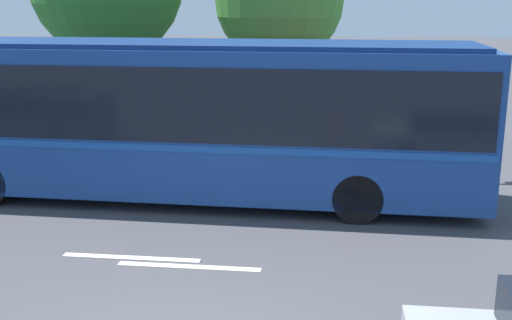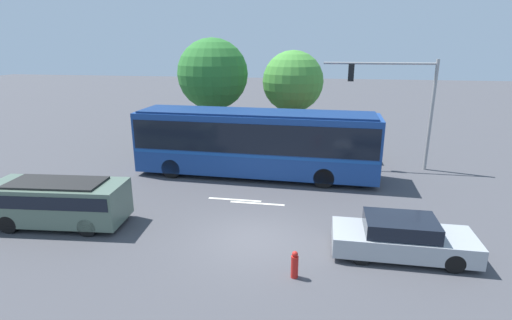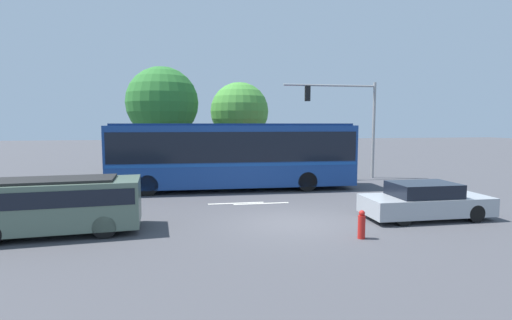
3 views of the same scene
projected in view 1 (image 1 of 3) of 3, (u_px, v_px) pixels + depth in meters
The scene contains 5 objects.
city_bus at pixel (191, 111), 13.66m from camera, with size 12.50×2.91×3.43m.
flowering_hedge at pixel (341, 138), 17.14m from camera, with size 6.07×1.11×1.30m.
street_tree_centre at pixel (279, 0), 20.12m from camera, with size 4.11×4.11×6.33m.
lane_stripe_near at pixel (189, 267), 10.46m from camera, with size 2.40×0.16×0.01m, color silver.
lane_stripe_mid at pixel (131, 258), 10.82m from camera, with size 2.40×0.16×0.01m, color silver.
Camera 1 is at (1.81, -6.25, 4.30)m, focal length 44.45 mm.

